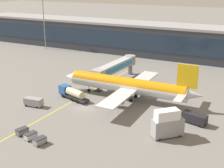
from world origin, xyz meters
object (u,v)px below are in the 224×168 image
fuel_tanker (72,93)px  catering_lift (167,124)px  baggage_cart_2 (40,141)px  baggage_cart_1 (31,136)px  lavatory_truck (195,118)px  baggage_cart_0 (22,131)px  crew_van (34,102)px  main_airliner (128,85)px

fuel_tanker → catering_lift: (30.96, -9.28, 1.32)m
fuel_tanker → catering_lift: bearing=-16.7°
catering_lift → baggage_cart_2: 27.05m
baggage_cart_1 → baggage_cart_2: size_ratio=1.00×
lavatory_truck → baggage_cart_0: lavatory_truck is taller
crew_van → lavatory_truck: bearing=12.7°
baggage_cart_1 → baggage_cart_2: bearing=-14.1°
lavatory_truck → baggage_cart_1: lavatory_truck is taller
fuel_tanker → baggage_cart_2: fuel_tanker is taller
main_airliner → crew_van: main_airliner is taller
baggage_cart_1 → baggage_cart_2: same height
catering_lift → baggage_cart_0: size_ratio=2.24×
fuel_tanker → catering_lift: catering_lift is taller
fuel_tanker → catering_lift: size_ratio=1.68×
catering_lift → crew_van: catering_lift is taller
baggage_cart_0 → main_airliner: bearing=68.6°
main_airliner → crew_van: bearing=-140.9°
main_airliner → crew_van: (-20.12, -16.36, -2.83)m
main_airliner → fuel_tanker: 16.01m
baggage_cart_2 → crew_van: bearing=134.0°
crew_van → lavatory_truck: lavatory_truck is taller
catering_lift → crew_van: 36.95m
fuel_tanker → baggage_cart_1: size_ratio=3.76×
lavatory_truck → baggage_cart_1: (-29.31, -23.55, -0.64)m
catering_lift → baggage_cart_0: (-28.51, -13.59, -2.28)m
baggage_cart_0 → baggage_cart_2: 6.40m
lavatory_truck → catering_lift: bearing=-113.0°
main_airliner → lavatory_truck: size_ratio=6.81×
fuel_tanker → lavatory_truck: fuel_tanker is taller
catering_lift → crew_van: size_ratio=1.27×
catering_lift → baggage_cart_0: catering_lift is taller
fuel_tanker → lavatory_truck: bearing=-0.1°
catering_lift → baggage_cart_1: size_ratio=2.24×
main_airliner → baggage_cart_0: size_ratio=14.32×
main_airliner → fuel_tanker: main_airliner is taller
crew_van → baggage_cart_2: (14.61, -15.11, -0.53)m
baggage_cart_2 → catering_lift: bearing=34.2°
lavatory_truck → crew_van: bearing=-167.3°
crew_van → baggage_cart_0: size_ratio=1.76×
crew_van → baggage_cart_0: bearing=-58.2°
catering_lift → baggage_cart_1: catering_lift is taller
fuel_tanker → crew_van: 11.06m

